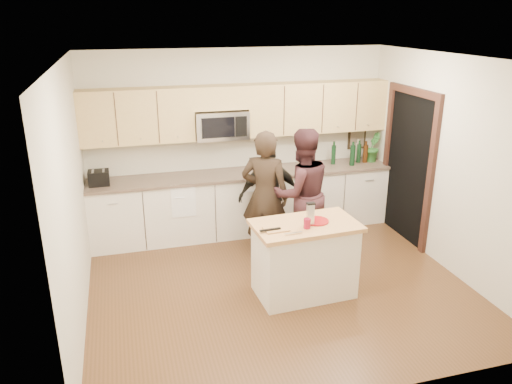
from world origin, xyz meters
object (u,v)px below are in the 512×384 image
object	(u,v)px
island	(304,259)
woman_left	(265,196)
woman_center	(301,194)
toaster	(99,178)
woman_right	(269,195)

from	to	relation	value
island	woman_left	distance (m)	1.13
woman_center	woman_left	bearing A→B (deg)	-9.60
island	toaster	world-z (taller)	toaster
woman_center	woman_right	xyz separation A→B (m)	(-0.32, 0.41, -0.13)
woman_right	woman_left	bearing A→B (deg)	64.04
toaster	woman_right	world-z (taller)	woman_right
toaster	woman_center	world-z (taller)	woman_center
island	woman_center	world-z (taller)	woman_center
woman_left	toaster	bearing A→B (deg)	8.36
island	toaster	distance (m)	3.05
island	woman_right	distance (m)	1.43
island	woman_right	bearing A→B (deg)	87.32
woman_left	woman_center	world-z (taller)	woman_center
island	toaster	bearing A→B (deg)	136.49
toaster	woman_left	bearing A→B (deg)	-23.24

